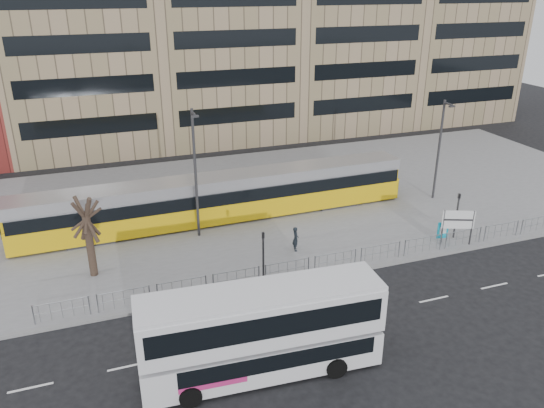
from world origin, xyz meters
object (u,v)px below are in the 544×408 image
object	(u,v)px
station_sign	(458,221)
lamp_post_west	(195,170)
lamp_post_east	(440,146)
tram	(220,198)
traffic_light_east	(457,210)
pedestrian	(296,239)
traffic_light_west	(263,251)
bare_tree	(82,193)
double_decker_bus	(262,329)
ad_panel	(443,230)

from	to	relation	value
station_sign	lamp_post_west	distance (m)	16.92
lamp_post_west	lamp_post_east	xyz separation A→B (m)	(18.66, 0.41, -0.44)
tram	traffic_light_east	xyz separation A→B (m)	(13.74, -8.01, 0.35)
tram	pedestrian	size ratio (longest dim) A/B	17.39
traffic_light_east	lamp_post_west	bearing A→B (deg)	177.99
lamp_post_west	lamp_post_east	size ratio (longest dim) A/B	1.11
traffic_light_west	traffic_light_east	distance (m)	13.69
bare_tree	lamp_post_west	bearing A→B (deg)	23.61
tram	lamp_post_west	bearing A→B (deg)	-134.57
double_decker_bus	lamp_post_west	distance (m)	14.10
tram	ad_panel	world-z (taller)	tram
double_decker_bus	traffic_light_west	world-z (taller)	double_decker_bus
pedestrian	lamp_post_east	bearing A→B (deg)	-60.04
traffic_light_east	lamp_post_west	distance (m)	17.03
station_sign	pedestrian	bearing A→B (deg)	-173.06
lamp_post_west	lamp_post_east	distance (m)	18.67
bare_tree	pedestrian	bearing A→B (deg)	-5.19
double_decker_bus	traffic_light_west	xyz separation A→B (m)	(2.39, 6.81, -0.09)
traffic_light_west	double_decker_bus	bearing A→B (deg)	-95.93
tram	traffic_light_east	bearing A→B (deg)	-31.20
ad_panel	traffic_light_west	world-z (taller)	traffic_light_west
double_decker_bus	station_sign	world-z (taller)	double_decker_bus
pedestrian	station_sign	bearing A→B (deg)	-93.55
traffic_light_west	traffic_light_east	bearing A→B (deg)	18.16
ad_panel	pedestrian	xyz separation A→B (m)	(-9.35, 2.13, -0.03)
double_decker_bus	traffic_light_east	world-z (taller)	double_decker_bus
double_decker_bus	station_sign	xyz separation A→B (m)	(15.50, 7.11, -0.45)
traffic_light_west	pedestrian	bearing A→B (deg)	56.91
station_sign	traffic_light_west	size ratio (longest dim) A/B	0.75
traffic_light_east	bare_tree	size ratio (longest dim) A/B	0.44
double_decker_bus	traffic_light_east	bearing A→B (deg)	30.07
traffic_light_west	traffic_light_east	size ratio (longest dim) A/B	1.00
pedestrian	bare_tree	world-z (taller)	bare_tree
lamp_post_west	tram	bearing A→B (deg)	46.38
station_sign	lamp_post_east	size ratio (longest dim) A/B	0.30
ad_panel	bare_tree	xyz separation A→B (m)	(-21.40, 3.22, 4.22)
double_decker_bus	lamp_post_west	world-z (taller)	lamp_post_west
ad_panel	lamp_post_east	world-z (taller)	lamp_post_east
lamp_post_east	traffic_light_west	bearing A→B (deg)	-155.74
lamp_post_west	double_decker_bus	bearing A→B (deg)	-91.14
double_decker_bus	lamp_post_east	size ratio (longest dim) A/B	1.36
double_decker_bus	lamp_post_east	bearing A→B (deg)	40.68
traffic_light_west	traffic_light_east	xyz separation A→B (m)	(13.64, 1.14, 0.00)
double_decker_bus	lamp_post_west	xyz separation A→B (m)	(0.28, 13.86, 2.57)
traffic_light_west	lamp_post_east	xyz separation A→B (m)	(16.55, 7.46, 2.23)
traffic_light_west	station_sign	bearing A→B (deg)	14.68
station_sign	lamp_post_east	distance (m)	8.35
ad_panel	lamp_post_west	bearing A→B (deg)	164.86
double_decker_bus	traffic_light_east	distance (m)	17.89
double_decker_bus	lamp_post_east	xyz separation A→B (m)	(18.93, 14.27, 2.13)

